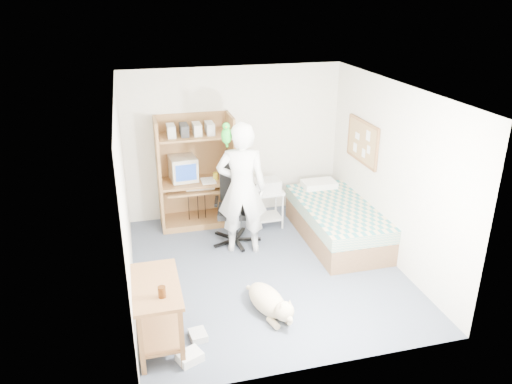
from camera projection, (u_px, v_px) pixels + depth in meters
floor at (266, 269)px, 6.96m from camera, size 4.00×4.00×0.00m
wall_back at (234, 143)px, 8.27m from camera, size 3.60×0.02×2.50m
wall_right at (392, 174)px, 6.90m from camera, size 0.02×4.00×2.50m
wall_left at (125, 200)px, 6.06m from camera, size 0.02×4.00×2.50m
ceiling at (268, 90)px, 6.00m from camera, size 3.60×4.00×0.02m
computer_hutch at (196, 176)px, 8.04m from camera, size 1.20×0.63×1.80m
bed at (336, 221)px, 7.70m from camera, size 1.02×2.02×0.66m
side_desk at (157, 305)px, 5.34m from camera, size 0.50×1.00×0.75m
corkboard at (362, 142)px, 7.62m from camera, size 0.04×0.94×0.66m
office_chair at (235, 215)px, 7.59m from camera, size 0.66×0.67×1.18m
person at (242, 189)px, 7.11m from camera, size 0.80×0.62×1.96m
parrot at (226, 134)px, 6.76m from camera, size 0.14×0.25×0.40m
dog at (269, 302)px, 5.95m from camera, size 0.49×0.99×0.38m
printer_cart at (266, 202)px, 8.07m from camera, size 0.53×0.43×0.62m
printer at (266, 185)px, 7.95m from camera, size 0.43×0.33×0.18m
crt_monitor at (183, 168)px, 7.95m from camera, size 0.44×0.47×0.39m
keyboard at (200, 188)px, 7.96m from camera, size 0.46×0.18×0.03m
pencil_cup at (216, 176)px, 8.03m from camera, size 0.08×0.08×0.12m
drink_glass at (162, 292)px, 5.01m from camera, size 0.08×0.08×0.12m
floor_box_a at (190, 357)px, 5.23m from camera, size 0.31×0.28×0.10m
floor_box_b at (198, 335)px, 5.57m from camera, size 0.21×0.24×0.08m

